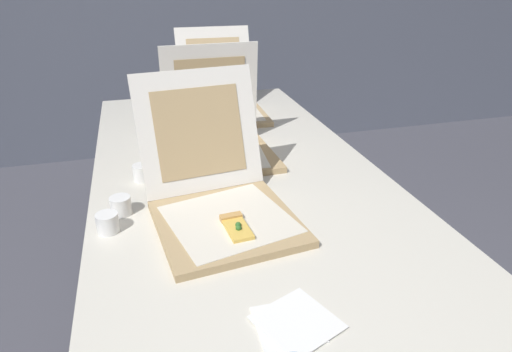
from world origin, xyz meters
The scene contains 9 objects.
table centered at (0.00, 0.58, 0.68)m, with size 0.99×2.12×0.72m.
pizza_box_front centered at (-0.12, 0.31, 0.78)m, with size 0.43×0.54×0.38m.
pizza_box_middle centered at (-0.03, 0.76, 0.78)m, with size 0.39×0.39×0.40m.
pizza_box_back centered at (0.08, 1.26, 0.78)m, with size 0.39×0.51×0.38m.
cup_white_far centered at (-0.24, 0.96, 0.75)m, with size 0.06×0.06×0.06m, color white.
cup_white_mid centered at (-0.33, 0.62, 0.75)m, with size 0.06×0.06×0.06m, color white.
cup_white_near_center centered at (-0.40, 0.40, 0.75)m, with size 0.06×0.06×0.06m, color white.
cup_white_near_left centered at (-0.43, 0.31, 0.75)m, with size 0.06×0.06×0.06m, color white.
napkin_pile centered at (-0.06, -0.15, 0.73)m, with size 0.19×0.19×0.01m.
Camera 1 is at (-0.31, -0.78, 1.39)m, focal length 30.85 mm.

